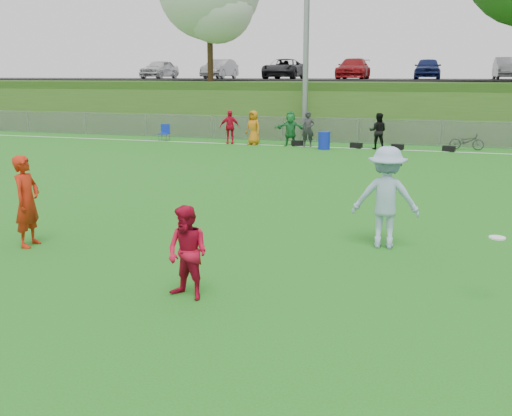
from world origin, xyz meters
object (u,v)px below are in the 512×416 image
at_px(player_red_center, 188,253).
at_px(recycling_bin, 324,141).
at_px(frisbee, 497,238).
at_px(player_red_left, 27,201).
at_px(player_blue, 386,198).
at_px(bicycle, 467,141).

relative_size(player_red_center, recycling_bin, 1.79).
distance_m(player_red_center, recycling_bin, 18.77).
bearing_deg(frisbee, player_red_left, 176.88).
distance_m(player_blue, bicycle, 16.99).
relative_size(player_red_left, frisbee, 7.72).
distance_m(player_red_left, bicycle, 21.09).
xyz_separation_m(player_red_center, bicycle, (5.14, 20.52, -0.34)).
distance_m(player_red_center, player_blue, 4.61).
height_order(player_blue, recycling_bin, player_blue).
distance_m(player_blue, frisbee, 3.14).
xyz_separation_m(player_red_left, player_blue, (6.99, 2.06, 0.09)).
bearing_deg(frisbee, player_blue, 125.97).
xyz_separation_m(player_red_center, frisbee, (4.57, 1.17, 0.31)).
bearing_deg(bicycle, frisbee, -178.44).
relative_size(recycling_bin, bicycle, 0.54).
relative_size(player_blue, recycling_bin, 2.48).
xyz_separation_m(player_blue, recycling_bin, (-3.99, 15.01, -0.62)).
height_order(player_red_left, bicycle, player_red_left).
height_order(player_red_center, player_blue, player_blue).
height_order(frisbee, bicycle, frisbee).
bearing_deg(bicycle, recycling_bin, 108.94).
distance_m(player_red_center, bicycle, 21.16).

